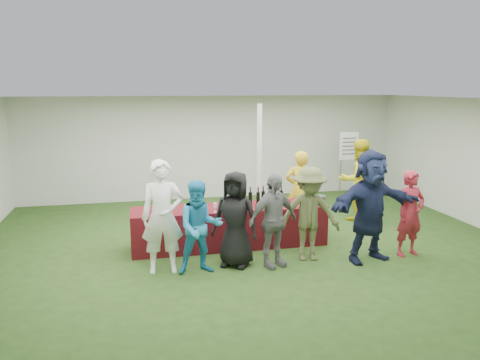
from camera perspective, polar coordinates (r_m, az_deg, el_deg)
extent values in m
plane|color=#284719|center=(8.89, 1.16, -7.98)|extent=(60.00, 60.00, 0.00)
plane|color=white|center=(12.41, -3.20, 3.99)|extent=(10.00, 0.00, 10.00)
plane|color=white|center=(4.87, 12.56, -8.07)|extent=(10.00, 0.00, 10.00)
plane|color=white|center=(8.39, 1.24, 9.70)|extent=(10.00, 10.00, 0.00)
cylinder|color=silver|center=(9.80, 2.37, 2.01)|extent=(0.10, 0.10, 2.70)
cube|color=maroon|center=(8.77, -1.28, -5.67)|extent=(3.60, 0.80, 0.75)
cylinder|color=black|center=(8.83, 0.37, -2.29)|extent=(0.07, 0.07, 0.22)
cylinder|color=black|center=(8.79, 0.37, -1.34)|extent=(0.03, 0.03, 0.08)
cylinder|color=maroon|center=(8.78, 0.37, -1.00)|extent=(0.03, 0.03, 0.02)
cylinder|color=black|center=(8.89, 1.26, -2.20)|extent=(0.07, 0.07, 0.22)
cylinder|color=black|center=(8.85, 1.26, -1.25)|extent=(0.03, 0.03, 0.08)
cylinder|color=maroon|center=(8.84, 1.27, -0.92)|extent=(0.03, 0.03, 0.02)
cylinder|color=black|center=(8.89, 2.22, -2.20)|extent=(0.07, 0.07, 0.22)
cylinder|color=black|center=(8.86, 2.23, -1.25)|extent=(0.03, 0.03, 0.08)
cylinder|color=maroon|center=(8.85, 2.23, -0.92)|extent=(0.03, 0.03, 0.02)
cylinder|color=black|center=(8.97, 2.84, -2.08)|extent=(0.07, 0.07, 0.22)
cylinder|color=black|center=(8.94, 2.85, -1.14)|extent=(0.03, 0.03, 0.08)
cylinder|color=maroon|center=(8.93, 2.85, -0.81)|extent=(0.03, 0.03, 0.02)
cylinder|color=black|center=(8.95, 3.73, -2.12)|extent=(0.07, 0.07, 0.22)
cylinder|color=black|center=(8.92, 3.74, -1.18)|extent=(0.03, 0.03, 0.08)
cylinder|color=maroon|center=(8.91, 3.74, -0.85)|extent=(0.03, 0.03, 0.02)
cylinder|color=black|center=(9.01, 4.24, -2.04)|extent=(0.07, 0.07, 0.22)
cylinder|color=black|center=(8.97, 4.25, -1.11)|extent=(0.03, 0.03, 0.08)
cylinder|color=maroon|center=(8.96, 4.26, -0.78)|extent=(0.03, 0.03, 0.02)
cylinder|color=black|center=(9.05, 5.03, -2.00)|extent=(0.07, 0.07, 0.22)
cylinder|color=black|center=(9.01, 5.05, -1.07)|extent=(0.03, 0.03, 0.08)
cylinder|color=maroon|center=(9.00, 5.05, -0.74)|extent=(0.03, 0.03, 0.02)
cylinder|color=silver|center=(8.30, -10.46, -4.14)|extent=(0.06, 0.06, 0.00)
cylinder|color=silver|center=(8.29, -10.47, -3.88)|extent=(0.01, 0.01, 0.07)
cylinder|color=silver|center=(8.27, -10.49, -3.35)|extent=(0.06, 0.06, 0.08)
cylinder|color=#45070D|center=(8.28, -10.48, -3.55)|extent=(0.05, 0.05, 0.02)
cylinder|color=silver|center=(8.28, -8.46, -4.11)|extent=(0.06, 0.06, 0.00)
cylinder|color=silver|center=(8.27, -8.47, -3.85)|extent=(0.01, 0.01, 0.07)
cylinder|color=silver|center=(8.25, -8.48, -3.31)|extent=(0.06, 0.06, 0.08)
cylinder|color=#45070D|center=(8.26, -8.48, -3.51)|extent=(0.05, 0.05, 0.02)
cylinder|color=silver|center=(8.30, -6.58, -4.03)|extent=(0.06, 0.06, 0.00)
cylinder|color=silver|center=(8.29, -6.59, -3.77)|extent=(0.01, 0.01, 0.07)
cylinder|color=silver|center=(8.27, -6.60, -3.23)|extent=(0.06, 0.06, 0.08)
cylinder|color=#45070D|center=(8.27, -6.60, -3.43)|extent=(0.05, 0.05, 0.02)
cylinder|color=silver|center=(8.34, -3.05, -3.90)|extent=(0.06, 0.06, 0.00)
cylinder|color=silver|center=(8.33, -3.06, -3.63)|extent=(0.01, 0.01, 0.07)
cylinder|color=silver|center=(8.31, -3.06, -3.10)|extent=(0.06, 0.06, 0.08)
cylinder|color=#45070D|center=(8.31, -3.06, -3.30)|extent=(0.05, 0.05, 0.02)
cylinder|color=silver|center=(8.83, 7.36, -3.10)|extent=(0.06, 0.06, 0.00)
cylinder|color=silver|center=(8.82, 7.36, -2.85)|extent=(0.01, 0.01, 0.07)
cylinder|color=silver|center=(8.80, 7.37, -2.35)|extent=(0.06, 0.06, 0.08)
cylinder|color=silver|center=(8.41, -1.42, -3.75)|extent=(0.06, 0.06, 0.00)
cylinder|color=silver|center=(8.40, -1.42, -3.49)|extent=(0.01, 0.01, 0.07)
cylinder|color=silver|center=(8.38, -1.43, -2.96)|extent=(0.06, 0.06, 0.08)
cylinder|color=silver|center=(8.74, -0.58, -2.49)|extent=(0.07, 0.07, 0.20)
cylinder|color=silver|center=(8.72, -0.58, -1.76)|extent=(0.03, 0.03, 0.03)
cube|color=white|center=(9.12, 8.09, -2.57)|extent=(0.25, 0.18, 0.03)
cylinder|color=slate|center=(8.91, 9.63, -2.45)|extent=(0.24, 0.24, 0.18)
cylinder|color=slate|center=(12.27, 12.10, -0.12)|extent=(0.02, 0.02, 1.10)
cylinder|color=slate|center=(12.45, 13.78, -0.04)|extent=(0.02, 0.02, 1.10)
cube|color=white|center=(12.22, 13.13, 4.06)|extent=(0.50, 0.02, 0.70)
cube|color=black|center=(12.18, 13.21, 4.99)|extent=(0.36, 0.01, 0.02)
cube|color=black|center=(12.19, 13.18, 4.52)|extent=(0.36, 0.01, 0.02)
cube|color=black|center=(12.20, 13.16, 4.05)|extent=(0.36, 0.01, 0.02)
cube|color=black|center=(12.22, 13.14, 3.59)|extent=(0.36, 0.01, 0.02)
cube|color=black|center=(12.23, 13.12, 3.12)|extent=(0.36, 0.01, 0.02)
imported|color=gold|center=(9.83, 7.28, -1.18)|extent=(0.68, 0.54, 1.65)
imported|color=yellow|center=(10.68, 14.16, 0.03)|extent=(0.92, 0.73, 1.81)
imported|color=white|center=(7.52, -9.42, -4.46)|extent=(0.68, 0.46, 1.83)
imported|color=#228BBD|center=(7.46, -4.89, -5.76)|extent=(0.75, 0.59, 1.51)
imported|color=black|center=(7.71, -0.57, -4.80)|extent=(0.93, 0.84, 1.60)
imported|color=slate|center=(7.70, 4.05, -4.98)|extent=(0.99, 0.67, 1.57)
imported|color=#535A31|center=(8.05, 8.44, -4.12)|extent=(1.12, 0.74, 1.62)
imported|color=#182040|center=(8.20, 15.59, -3.06)|extent=(1.86, 0.94, 1.92)
imported|color=#A62231|center=(8.72, 20.05, -3.85)|extent=(0.61, 0.46, 1.52)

